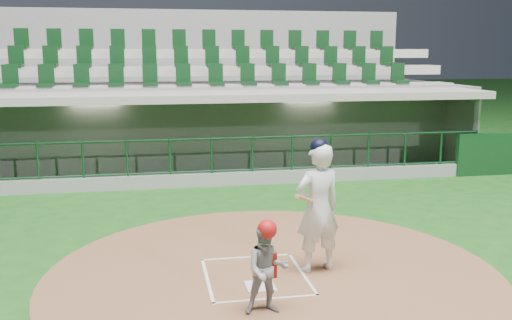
% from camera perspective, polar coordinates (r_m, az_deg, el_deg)
% --- Properties ---
extents(ground, '(120.00, 120.00, 0.00)m').
position_cam_1_polar(ground, '(9.33, -0.40, -10.95)').
color(ground, '#164A15').
rests_on(ground, ground).
extents(dirt_circle, '(7.20, 7.20, 0.01)m').
position_cam_1_polar(dirt_circle, '(9.20, 1.70, -11.24)').
color(dirt_circle, brown).
rests_on(dirt_circle, ground).
extents(home_plate, '(0.43, 0.43, 0.02)m').
position_cam_1_polar(home_plate, '(8.69, 0.43, -12.49)').
color(home_plate, silver).
rests_on(home_plate, dirt_circle).
extents(batter_box_chalk, '(1.55, 1.80, 0.01)m').
position_cam_1_polar(batter_box_chalk, '(9.05, -0.06, -11.54)').
color(batter_box_chalk, white).
rests_on(batter_box_chalk, ground).
extents(dugout_structure, '(16.40, 3.70, 3.00)m').
position_cam_1_polar(dugout_structure, '(16.64, -4.52, 2.10)').
color(dugout_structure, slate).
rests_on(dugout_structure, ground).
extents(seating_deck, '(17.00, 6.72, 5.15)m').
position_cam_1_polar(seating_deck, '(19.61, -6.03, 4.76)').
color(seating_deck, slate).
rests_on(seating_deck, ground).
extents(batter, '(0.96, 0.96, 2.14)m').
position_cam_1_polar(batter, '(9.02, 6.21, -4.62)').
color(batter, white).
rests_on(batter, dirt_circle).
extents(catcher, '(0.61, 0.48, 1.29)m').
position_cam_1_polar(catcher, '(7.67, 1.10, -10.70)').
color(catcher, gray).
rests_on(catcher, dirt_circle).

